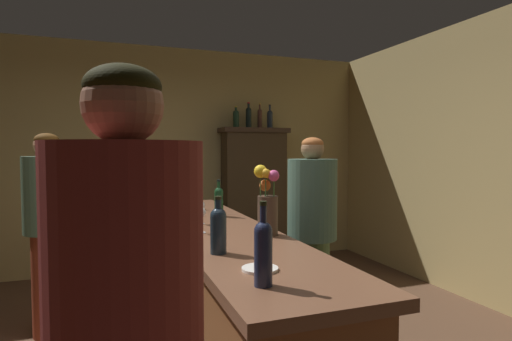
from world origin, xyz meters
The scene contains 18 objects.
wall_back centered at (0.00, 2.96, 1.38)m, with size 5.95×0.12×2.77m, color tan.
bar_counter centered at (0.24, 0.21, 0.50)m, with size 0.62×2.95×0.98m.
display_cabinet centered at (1.36, 2.68, 0.92)m, with size 0.88×0.37×1.77m.
wine_bottle_riesling centered at (0.08, 1.02, 1.11)m, with size 0.07×0.07×0.30m.
wine_bottle_pinot centered at (0.18, 1.18, 1.13)m, with size 0.06×0.06×0.33m.
wine_bottle_chardonnay centered at (0.09, -0.96, 1.12)m, with size 0.07×0.07×0.32m.
wine_bottle_rose centered at (0.06, -0.44, 1.11)m, with size 0.08×0.08×0.28m.
wine_bottle_merlot centered at (0.35, 0.66, 1.10)m, with size 0.07×0.07×0.28m.
wine_glass_front centered at (0.15, 0.38, 1.10)m, with size 0.06×0.06×0.16m.
wine_glass_mid centered at (0.09, 0.07, 1.10)m, with size 0.06×0.06×0.16m.
flower_arrangement centered at (0.44, -0.12, 1.17)m, with size 0.15×0.13×0.42m.
cheese_plate centered at (0.15, -0.77, 0.99)m, with size 0.15×0.15×0.01m, color white.
display_bottle_left centered at (1.12, 2.68, 1.89)m, with size 0.08×0.08×0.27m.
display_bottle_midleft centered at (1.29, 2.68, 1.92)m, with size 0.07×0.07×0.33m.
display_bottle_center centered at (1.44, 2.68, 1.91)m, with size 0.06×0.06×0.32m.
display_bottle_midright centered at (1.58, 2.68, 1.90)m, with size 0.08×0.08×0.31m.
patron_in_navy centered at (-0.89, 1.25, 0.88)m, with size 0.37×0.37×1.62m.
bartender centered at (1.03, 0.44, 0.86)m, with size 0.38×0.38×1.58m.
Camera 1 is at (-0.44, -2.37, 1.49)m, focal length 28.99 mm.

